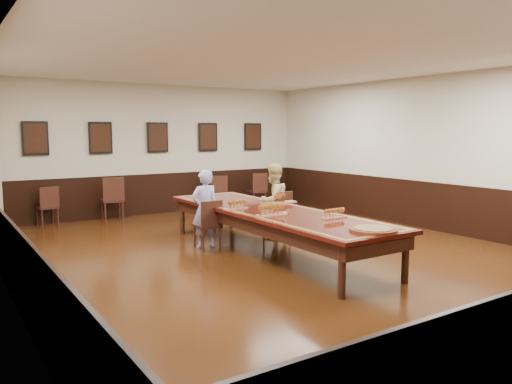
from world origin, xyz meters
TOP-DOWN VIEW (x-y plane):
  - floor at (0.00, 0.00)m, footprint 8.00×10.00m
  - ceiling at (0.00, 0.00)m, footprint 8.00×10.00m
  - wall_back at (0.00, 5.01)m, footprint 8.00×0.02m
  - wall_left at (-4.01, 0.00)m, footprint 0.02×10.00m
  - wall_right at (4.01, 0.00)m, footprint 0.02×10.00m
  - chair_man at (-0.73, 0.95)m, footprint 0.41×0.45m
  - chair_woman at (0.78, 0.96)m, footprint 0.51×0.54m
  - spare_chair_a at (-2.67, 4.77)m, footprint 0.46×0.49m
  - spare_chair_b at (-1.29, 4.59)m, footprint 0.53×0.57m
  - spare_chair_c at (1.42, 4.51)m, footprint 0.53×0.56m
  - spare_chair_d at (2.62, 4.48)m, footprint 0.49×0.52m
  - person_man at (-0.73, 1.05)m, footprint 0.51×0.34m
  - person_woman at (0.76, 1.05)m, footprint 0.81×0.68m
  - pink_phone at (0.60, 0.22)m, footprint 0.13×0.15m
  - wainscoting at (0.00, 0.00)m, footprint 8.00×10.00m
  - conference_table at (0.00, 0.00)m, footprint 1.40×5.00m
  - posters at (0.00, 4.94)m, footprint 6.14×0.04m
  - flight_a at (-0.48, 0.38)m, footprint 0.43×0.14m
  - flight_b at (0.57, 0.51)m, footprint 0.50×0.16m
  - flight_c at (-0.35, -0.48)m, footprint 0.51×0.16m
  - flight_d at (0.33, -1.17)m, footprint 0.42×0.14m
  - red_plate_grp at (-0.08, -0.41)m, footprint 0.21×0.21m
  - carved_platter at (0.08, -2.20)m, footprint 0.80×0.80m

SIDE VIEW (x-z plane):
  - floor at x=0.00m, z-range -0.02..0.00m
  - chair_man at x=-0.73m, z-range 0.00..0.87m
  - spare_chair_a at x=-2.67m, z-range 0.00..0.87m
  - chair_woman at x=0.78m, z-range 0.00..0.92m
  - spare_chair_c at x=1.42m, z-range 0.00..0.92m
  - spare_chair_d at x=2.62m, z-range 0.00..0.94m
  - wainscoting at x=0.00m, z-range 0.00..1.00m
  - spare_chair_b at x=-1.29m, z-range 0.00..1.02m
  - conference_table at x=0.00m, z-range 0.23..0.99m
  - person_man at x=-0.73m, z-range 0.00..1.38m
  - person_woman at x=0.76m, z-range 0.00..1.44m
  - pink_phone at x=0.60m, z-range 0.75..0.76m
  - red_plate_grp at x=-0.08m, z-range 0.75..0.77m
  - carved_platter at x=0.08m, z-range 0.75..0.80m
  - flight_d at x=0.33m, z-range 0.74..0.90m
  - flight_a at x=-0.48m, z-range 0.74..0.90m
  - flight_b at x=0.57m, z-range 0.74..0.93m
  - flight_c at x=-0.35m, z-range 0.74..0.94m
  - wall_back at x=0.00m, z-range 0.00..3.20m
  - wall_left at x=-4.01m, z-range 0.00..3.20m
  - wall_right at x=4.01m, z-range 0.00..3.20m
  - posters at x=0.00m, z-range 1.53..2.27m
  - ceiling at x=0.00m, z-range 3.20..3.22m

